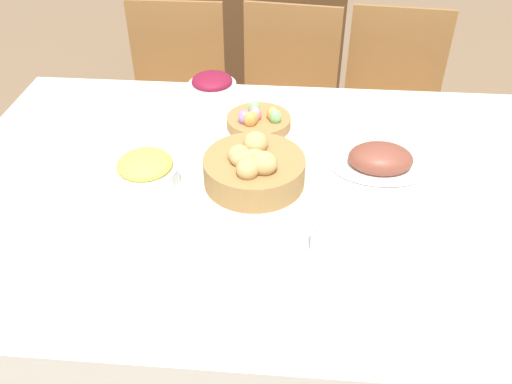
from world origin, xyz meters
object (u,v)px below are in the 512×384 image
Objects in this scene: bread_basket at (254,168)px; egg_basket at (258,120)px; fork at (143,293)px; pineapple_bowl at (146,172)px; beet_salad_bowl at (212,87)px; chair_far_right at (391,111)px; chair_far_center at (285,106)px; spoon at (308,303)px; drinking_cup at (328,238)px; chair_far_left at (176,102)px; butter_dish at (124,225)px; sideboard at (248,35)px; ham_platter at (380,160)px; knife at (294,302)px; dinner_plate at (218,297)px.

bread_basket is 1.36× the size of egg_basket.
bread_basket is 1.71× the size of fork.
beet_salad_bowl is at bearing 78.95° from pineapple_bowl.
bread_basket is (-0.52, -0.93, 0.32)m from chair_far_right.
chair_far_center reaches higher than bread_basket.
spoon is (-0.37, -1.36, 0.27)m from chair_far_right.
fork is (-0.02, -0.91, -0.04)m from beet_salad_bowl.
bread_basket is 0.30m from egg_basket.
beet_salad_bowl is at bearing 113.06° from spoon.
bread_basket is 0.33m from drinking_cup.
bread_basket is 0.47m from fork.
pineapple_bowl is at bearing -123.98° from chair_far_right.
egg_basket is 0.26m from beet_salad_bowl.
pineapple_bowl is 1.81× the size of drinking_cup.
chair_far_left reaches higher than butter_dish.
sideboard is at bearing 132.29° from chair_far_right.
knife is (-0.23, -0.52, -0.02)m from ham_platter.
chair_far_right is at bearing -53.39° from sideboard.
butter_dish is at bearing -100.56° from chair_far_center.
ham_platter is 0.73m from butter_dish.
bread_basket reaches higher than ham_platter.
beet_salad_bowl is (0.25, -0.45, 0.31)m from chair_far_left.
fork is (-0.56, -0.52, -0.02)m from ham_platter.
chair_far_right reaches higher than butter_dish.
chair_far_right reaches higher than egg_basket.
chair_far_center is at bearing 96.56° from spoon.
knife is at bearing -177.42° from spoon.
egg_basket is 0.60m from drinking_cup.
drinking_cup reaches higher than spoon.
chair_far_right is 1.00× the size of chair_far_left.
egg_basket is 0.73m from knife.
pineapple_bowl is 0.18m from butter_dish.
spoon is (0.09, -1.36, 0.27)m from chair_far_center.
bread_basket is 0.38m from butter_dish.
bread_basket is 0.44m from knife.
chair_far_center reaches higher than fork.
egg_basket is 0.60m from butter_dish.
fork is at bearing -177.42° from spoon.
egg_basket is at bearing -57.04° from chair_far_left.
chair_far_right reaches higher than fork.
ham_platter is 1.01× the size of dinner_plate.
drinking_cup is (0.20, -0.27, -0.00)m from bread_basket.
chair_far_left reaches higher than beet_salad_bowl.
chair_far_center is at bearing 70.38° from pineapple_bowl.
pineapple_bowl is (0.14, -0.97, 0.31)m from chair_far_left.
chair_far_right is 1.21m from sideboard.
spoon is at bearing -2.58° from fork.
spoon is 1.69× the size of drinking_cup.
knife is (0.16, 0.00, -0.00)m from dinner_plate.
butter_dish is at bearing -119.73° from chair_far_right.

